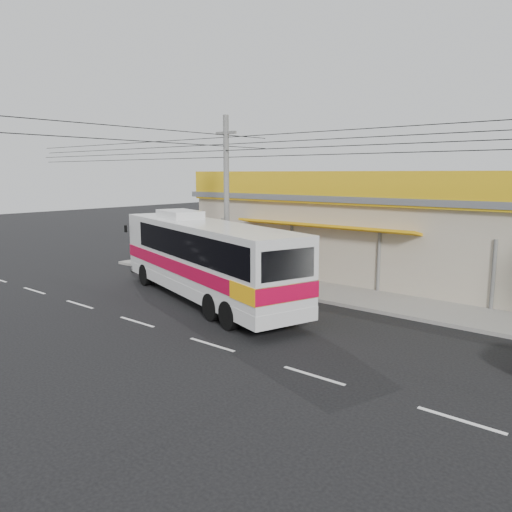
{
  "coord_description": "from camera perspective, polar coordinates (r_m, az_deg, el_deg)",
  "views": [
    {
      "loc": [
        11.19,
        -13.7,
        5.6
      ],
      "look_at": [
        -1.83,
        2.0,
        2.21
      ],
      "focal_mm": 35.0,
      "sensor_mm": 36.0,
      "label": 1
    }
  ],
  "objects": [
    {
      "name": "storefront_building",
      "position": [
        27.81,
        15.65,
        2.28
      ],
      "size": [
        22.6,
        9.2,
        5.7
      ],
      "color": "#AD9F8B",
      "rests_on": "ground"
    },
    {
      "name": "utility_pole",
      "position": [
        24.53,
        -3.44,
        12.42
      ],
      "size": [
        34.0,
        14.0,
        8.34
      ],
      "color": "#5B5B59",
      "rests_on": "ground"
    },
    {
      "name": "lane_markings",
      "position": [
        16.8,
        -5.08,
        -10.07
      ],
      "size": [
        50.0,
        0.12,
        0.01
      ],
      "primitive_type": null,
      "color": "silver",
      "rests_on": "ground"
    },
    {
      "name": "ground",
      "position": [
        18.56,
        0.41,
        -8.12
      ],
      "size": [
        120.0,
        120.0,
        0.0
      ],
      "primitive_type": "plane",
      "color": "black",
      "rests_on": "ground"
    },
    {
      "name": "sidewalk",
      "position": [
        23.32,
        9.81,
        -4.4
      ],
      "size": [
        30.0,
        3.2,
        0.15
      ],
      "primitive_type": "cube",
      "color": "gray",
      "rests_on": "ground"
    },
    {
      "name": "motorbike_dark",
      "position": [
        28.55,
        -2.47,
        -0.56
      ],
      "size": [
        1.7,
        0.84,
        0.98
      ],
      "primitive_type": "imported",
      "rotation": [
        0.0,
        0.0,
        1.82
      ],
      "color": "black",
      "rests_on": "sidewalk"
    },
    {
      "name": "motorbike_red",
      "position": [
        30.36,
        -8.41,
        -0.03
      ],
      "size": [
        2.01,
        1.5,
        1.01
      ],
      "primitive_type": "imported",
      "rotation": [
        0.0,
        0.0,
        2.06
      ],
      "color": "maroon",
      "rests_on": "sidewalk"
    },
    {
      "name": "coach_bus",
      "position": [
        21.81,
        -5.64,
        0.06
      ],
      "size": [
        12.7,
        6.37,
        3.85
      ],
      "rotation": [
        0.0,
        0.0,
        -0.31
      ],
      "color": "silver",
      "rests_on": "ground"
    }
  ]
}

